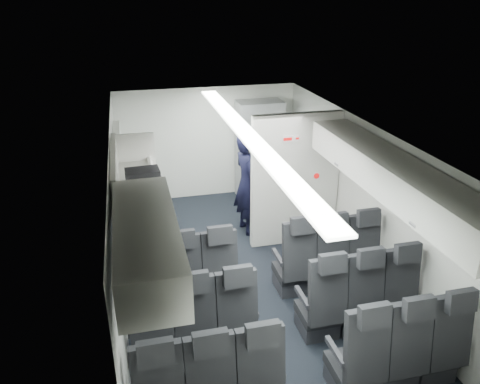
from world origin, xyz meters
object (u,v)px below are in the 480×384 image
boarding_door (122,185)px  galley_unit (259,150)px  seat_row_rear (308,372)px  carry_on_bag (143,179)px  seat_row_mid (279,314)px  seat_row_front (257,272)px  flight_attendant (247,183)px

boarding_door → galley_unit: bearing=24.3°
seat_row_rear → carry_on_bag: size_ratio=8.69×
boarding_door → carry_on_bag: size_ratio=4.86×
seat_row_mid → boarding_door: 3.45m
carry_on_bag → seat_row_mid: bearing=-41.7°
seat_row_front → seat_row_rear: 1.80m
flight_attendant → carry_on_bag: 2.60m
boarding_door → carry_on_bag: bearing=-81.5°
seat_row_mid → seat_row_rear: same height
seat_row_front → galley_unit: (0.95, 3.25, 0.55)m
seat_row_mid → seat_row_rear: 0.90m
seat_row_mid → galley_unit: bearing=77.1°
boarding_door → flight_attendant: (1.99, -0.20, -0.09)m
seat_row_rear → boarding_door: size_ratio=1.79×
galley_unit → boarding_door: bearing=-155.7°
seat_row_rear → galley_unit: (0.95, 5.05, 0.55)m
seat_row_rear → boarding_door: 4.25m
seat_row_rear → galley_unit: bearing=79.4°
seat_row_front → carry_on_bag: 1.94m
carry_on_bag → flight_attendant: bearing=41.8°
seat_row_rear → boarding_door: boarding_door is taller
galley_unit → flight_attendant: size_ratio=1.10×
seat_row_mid → flight_attendant: size_ratio=1.93×
boarding_door → seat_row_front: bearing=-51.8°
flight_attendant → carry_on_bag: (-1.71, -1.74, 0.92)m
flight_attendant → galley_unit: bearing=-33.3°
galley_unit → seat_row_mid: bearing=-102.9°
seat_row_rear → flight_attendant: flight_attendant is taller
seat_row_front → carry_on_bag: carry_on_bag is taller
seat_row_mid → flight_attendant: (0.36, 2.79, 0.46)m
flight_attendant → carry_on_bag: size_ratio=4.51×
seat_row_mid → carry_on_bag: bearing=142.1°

